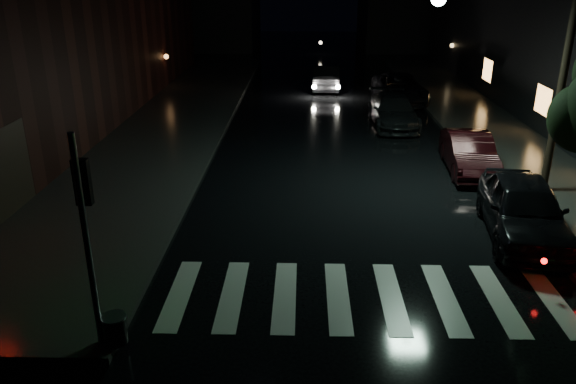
# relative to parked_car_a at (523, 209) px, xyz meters

# --- Properties ---
(ground) EXTENTS (120.00, 120.00, 0.00)m
(ground) POSITION_rel_parked_car_a_xyz_m (-7.60, -3.77, -0.83)
(ground) COLOR black
(ground) RESTS_ON ground
(sidewalk_left) EXTENTS (6.00, 44.00, 0.15)m
(sidewalk_left) POSITION_rel_parked_car_a_xyz_m (-12.60, 10.23, -0.75)
(sidewalk_left) COLOR #282826
(sidewalk_left) RESTS_ON ground
(sidewalk_right) EXTENTS (4.00, 44.00, 0.15)m
(sidewalk_right) POSITION_rel_parked_car_a_xyz_m (2.40, 10.23, -0.75)
(sidewalk_right) COLOR #282826
(sidewalk_right) RESTS_ON ground
(building_left) EXTENTS (10.00, 36.00, 7.00)m
(building_left) POSITION_rel_parked_car_a_xyz_m (-19.60, 12.23, 2.67)
(building_left) COLOR black
(building_left) RESTS_ON ground
(building_far_left) EXTENTS (14.00, 10.00, 8.00)m
(building_far_left) POSITION_rel_parked_car_a_xyz_m (-17.60, 41.23, 3.17)
(building_far_left) COLOR black
(building_far_left) RESTS_ON ground
(building_far_right) EXTENTS (14.00, 10.00, 7.00)m
(building_far_right) POSITION_rel_parked_car_a_xyz_m (6.40, 41.23, 2.67)
(building_far_right) COLOR black
(building_far_right) RESTS_ON ground
(crosswalk) EXTENTS (9.00, 3.00, 0.01)m
(crosswalk) POSITION_rel_parked_car_a_xyz_m (-4.60, -3.27, -0.82)
(crosswalk) COLOR beige
(crosswalk) RESTS_ON ground
(signal_pole_corner) EXTENTS (0.68, 0.61, 4.20)m
(signal_pole_corner) POSITION_rel_parked_car_a_xyz_m (-9.74, -5.23, 0.71)
(signal_pole_corner) COLOR slate
(signal_pole_corner) RESTS_ON ground
(utility_pole) EXTENTS (4.92, 0.44, 8.00)m
(utility_pole) POSITION_rel_parked_car_a_xyz_m (1.23, 3.23, 3.77)
(utility_pole) COLOR black
(utility_pole) RESTS_ON ground
(parked_car_a) EXTENTS (2.60, 5.07, 1.65)m
(parked_car_a) POSITION_rel_parked_car_a_xyz_m (0.00, 0.00, 0.00)
(parked_car_a) COLOR black
(parked_car_a) RESTS_ON ground
(parked_car_b) EXTENTS (1.79, 4.39, 1.41)m
(parked_car_b) POSITION_rel_parked_car_a_xyz_m (0.00, 5.41, -0.12)
(parked_car_b) COLOR black
(parked_car_b) RESTS_ON ground
(parked_car_c) EXTENTS (2.05, 4.94, 1.43)m
(parked_car_c) POSITION_rel_parked_car_a_xyz_m (-1.80, 11.88, -0.11)
(parked_car_c) COLOR black
(parked_car_c) RESTS_ON ground
(parked_car_d) EXTENTS (2.66, 5.54, 1.52)m
(parked_car_d) POSITION_rel_parked_car_a_xyz_m (-0.70, 17.11, -0.07)
(parked_car_d) COLOR black
(parked_car_d) RESTS_ON ground
(oncoming_car) EXTENTS (1.76, 4.55, 1.48)m
(oncoming_car) POSITION_rel_parked_car_a_xyz_m (-4.64, 20.52, -0.09)
(oncoming_car) COLOR black
(oncoming_car) RESTS_ON ground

